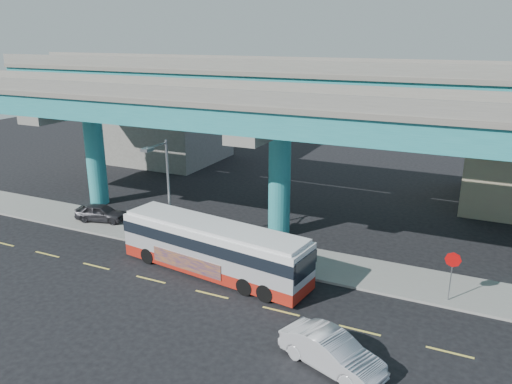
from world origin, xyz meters
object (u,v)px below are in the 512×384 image
at_px(parked_car, 101,213).
at_px(stop_sign, 452,266).
at_px(street_lamp, 163,180).
at_px(transit_bus, 214,247).
at_px(sedan, 332,352).

height_order(parked_car, stop_sign, stop_sign).
height_order(parked_car, street_lamp, street_lamp).
bearing_deg(parked_car, stop_sign, -106.78).
bearing_deg(stop_sign, street_lamp, -155.09).
bearing_deg(transit_bus, parked_car, 170.77).
bearing_deg(sedan, transit_bus, 78.37).
bearing_deg(street_lamp, parked_car, 164.04).
relative_size(transit_bus, street_lamp, 1.73).
height_order(street_lamp, stop_sign, street_lamp).
relative_size(sedan, stop_sign, 1.81).
bearing_deg(sedan, street_lamp, 82.37).
bearing_deg(stop_sign, transit_bus, -147.53).
xyz_separation_m(street_lamp, stop_sign, (17.01, 0.72, -2.64)).
height_order(sedan, street_lamp, street_lamp).
bearing_deg(stop_sign, parked_car, -160.70).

